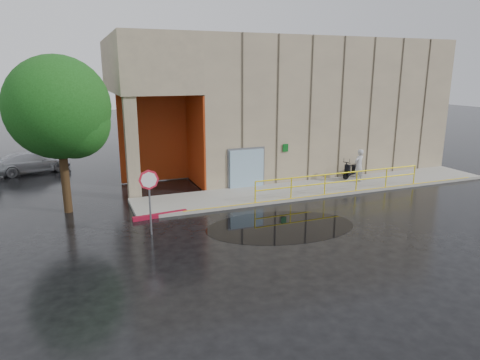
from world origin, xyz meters
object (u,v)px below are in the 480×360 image
object	(u,v)px
person	(359,166)
scooter	(353,166)
stop_sign	(149,188)
tree_near	(62,112)
red_curb	(160,215)
car_c	(32,162)

from	to	relation	value
person	scooter	size ratio (longest dim) A/B	1.15
stop_sign	tree_near	distance (m)	5.61
red_curb	car_c	distance (m)	12.71
person	stop_sign	bearing A→B (deg)	-0.04
scooter	tree_near	xyz separation A→B (m)	(-15.18, -0.16, 3.63)
red_curb	person	bearing A→B (deg)	7.32
red_curb	car_c	bearing A→B (deg)	116.80
scooter	stop_sign	size ratio (longest dim) A/B	0.63
person	scooter	xyz separation A→B (m)	(0.28, 0.89, -0.23)
person	scooter	world-z (taller)	person
red_curb	stop_sign	bearing A→B (deg)	-110.64
stop_sign	red_curb	size ratio (longest dim) A/B	1.07
scooter	tree_near	distance (m)	15.61
person	car_c	world-z (taller)	person
stop_sign	car_c	world-z (taller)	stop_sign
stop_sign	tree_near	xyz separation A→B (m)	(-2.83, 4.09, 2.60)
person	stop_sign	world-z (taller)	stop_sign
car_c	scooter	bearing A→B (deg)	-133.40
stop_sign	scooter	bearing A→B (deg)	39.40
person	scooter	distance (m)	0.96
tree_near	person	bearing A→B (deg)	-2.79
tree_near	car_c	bearing A→B (deg)	103.41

